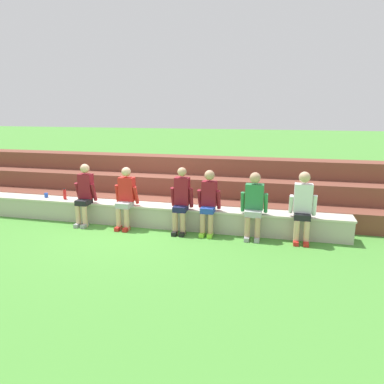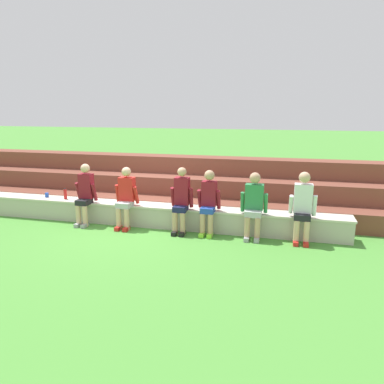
{
  "view_description": "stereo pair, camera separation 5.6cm",
  "coord_description": "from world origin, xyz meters",
  "px_view_note": "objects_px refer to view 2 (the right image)",
  "views": [
    {
      "loc": [
        3.05,
        -7.17,
        2.6
      ],
      "look_at": [
        1.23,
        0.23,
        0.83
      ],
      "focal_mm": 33.75,
      "sensor_mm": 36.0,
      "label": 1
    },
    {
      "loc": [
        3.1,
        -7.16,
        2.6
      ],
      "look_at": [
        1.23,
        0.23,
        0.83
      ],
      "focal_mm": 33.75,
      "sensor_mm": 36.0,
      "label": 2
    }
  ],
  "objects_px": {
    "water_bottle_mid_left": "(65,194)",
    "plastic_cup_right_end": "(47,195)",
    "person_far_right": "(254,203)",
    "person_rightmost_edge": "(303,205)",
    "person_left_of_center": "(126,196)",
    "person_center": "(181,199)",
    "person_far_left": "(85,193)",
    "person_right_of_center": "(208,201)"
  },
  "relations": [
    {
      "from": "person_left_of_center",
      "to": "person_center",
      "type": "height_order",
      "value": "person_center"
    },
    {
      "from": "person_center",
      "to": "plastic_cup_right_end",
      "type": "relative_size",
      "value": 12.84
    },
    {
      "from": "water_bottle_mid_left",
      "to": "person_right_of_center",
      "type": "bearing_deg",
      "value": -3.26
    },
    {
      "from": "person_far_left",
      "to": "person_center",
      "type": "relative_size",
      "value": 0.99
    },
    {
      "from": "person_rightmost_edge",
      "to": "plastic_cup_right_end",
      "type": "distance_m",
      "value": 5.98
    },
    {
      "from": "person_rightmost_edge",
      "to": "plastic_cup_right_end",
      "type": "height_order",
      "value": "person_rightmost_edge"
    },
    {
      "from": "person_left_of_center",
      "to": "person_center",
      "type": "bearing_deg",
      "value": -0.68
    },
    {
      "from": "person_left_of_center",
      "to": "person_right_of_center",
      "type": "bearing_deg",
      "value": 0.99
    },
    {
      "from": "person_right_of_center",
      "to": "person_left_of_center",
      "type": "bearing_deg",
      "value": -179.01
    },
    {
      "from": "person_far_left",
      "to": "person_left_of_center",
      "type": "bearing_deg",
      "value": 0.69
    },
    {
      "from": "person_left_of_center",
      "to": "plastic_cup_right_end",
      "type": "height_order",
      "value": "person_left_of_center"
    },
    {
      "from": "person_far_left",
      "to": "plastic_cup_right_end",
      "type": "xyz_separation_m",
      "value": [
        -1.22,
        0.29,
        -0.18
      ]
    },
    {
      "from": "person_far_right",
      "to": "water_bottle_mid_left",
      "type": "distance_m",
      "value": 4.48
    },
    {
      "from": "person_far_left",
      "to": "person_left_of_center",
      "type": "relative_size",
      "value": 1.03
    },
    {
      "from": "person_rightmost_edge",
      "to": "plastic_cup_right_end",
      "type": "relative_size",
      "value": 12.95
    },
    {
      "from": "person_far_right",
      "to": "water_bottle_mid_left",
      "type": "bearing_deg",
      "value": 177.04
    },
    {
      "from": "person_far_left",
      "to": "water_bottle_mid_left",
      "type": "bearing_deg",
      "value": 160.09
    },
    {
      "from": "water_bottle_mid_left",
      "to": "plastic_cup_right_end",
      "type": "distance_m",
      "value": 0.55
    },
    {
      "from": "person_far_left",
      "to": "person_center",
      "type": "xyz_separation_m",
      "value": [
        2.27,
        -0.0,
        -0.0
      ]
    },
    {
      "from": "person_center",
      "to": "person_far_right",
      "type": "xyz_separation_m",
      "value": [
        1.52,
        0.02,
        0.0
      ]
    },
    {
      "from": "water_bottle_mid_left",
      "to": "plastic_cup_right_end",
      "type": "bearing_deg",
      "value": 175.03
    },
    {
      "from": "person_rightmost_edge",
      "to": "water_bottle_mid_left",
      "type": "height_order",
      "value": "person_rightmost_edge"
    },
    {
      "from": "person_far_right",
      "to": "water_bottle_mid_left",
      "type": "height_order",
      "value": "person_far_right"
    },
    {
      "from": "person_left_of_center",
      "to": "plastic_cup_right_end",
      "type": "distance_m",
      "value": 2.24
    },
    {
      "from": "person_far_left",
      "to": "person_far_right",
      "type": "xyz_separation_m",
      "value": [
        3.8,
        0.01,
        -0.0
      ]
    },
    {
      "from": "water_bottle_mid_left",
      "to": "person_far_right",
      "type": "bearing_deg",
      "value": -2.96
    },
    {
      "from": "person_right_of_center",
      "to": "person_rightmost_edge",
      "type": "distance_m",
      "value": 1.89
    },
    {
      "from": "plastic_cup_right_end",
      "to": "person_center",
      "type": "bearing_deg",
      "value": -4.84
    },
    {
      "from": "person_far_right",
      "to": "plastic_cup_right_end",
      "type": "distance_m",
      "value": 5.03
    },
    {
      "from": "person_center",
      "to": "person_rightmost_edge",
      "type": "xyz_separation_m",
      "value": [
        2.47,
        0.01,
        0.03
      ]
    },
    {
      "from": "person_far_left",
      "to": "person_far_right",
      "type": "distance_m",
      "value": 3.8
    },
    {
      "from": "water_bottle_mid_left",
      "to": "person_center",
      "type": "bearing_deg",
      "value": -4.82
    },
    {
      "from": "person_far_right",
      "to": "person_rightmost_edge",
      "type": "bearing_deg",
      "value": -0.5
    },
    {
      "from": "plastic_cup_right_end",
      "to": "water_bottle_mid_left",
      "type": "bearing_deg",
      "value": -4.97
    },
    {
      "from": "person_far_left",
      "to": "person_rightmost_edge",
      "type": "distance_m",
      "value": 4.75
    },
    {
      "from": "person_right_of_center",
      "to": "person_far_right",
      "type": "xyz_separation_m",
      "value": [
        0.94,
        -0.03,
        0.01
      ]
    },
    {
      "from": "person_far_right",
      "to": "plastic_cup_right_end",
      "type": "bearing_deg",
      "value": 176.82
    },
    {
      "from": "person_center",
      "to": "person_left_of_center",
      "type": "bearing_deg",
      "value": 179.32
    },
    {
      "from": "person_right_of_center",
      "to": "water_bottle_mid_left",
      "type": "xyz_separation_m",
      "value": [
        -3.53,
        0.2,
        -0.11
      ]
    },
    {
      "from": "person_center",
      "to": "person_rightmost_edge",
      "type": "relative_size",
      "value": 0.99
    },
    {
      "from": "person_center",
      "to": "person_rightmost_edge",
      "type": "height_order",
      "value": "person_rightmost_edge"
    },
    {
      "from": "person_far_left",
      "to": "person_far_right",
      "type": "bearing_deg",
      "value": 0.21
    }
  ]
}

